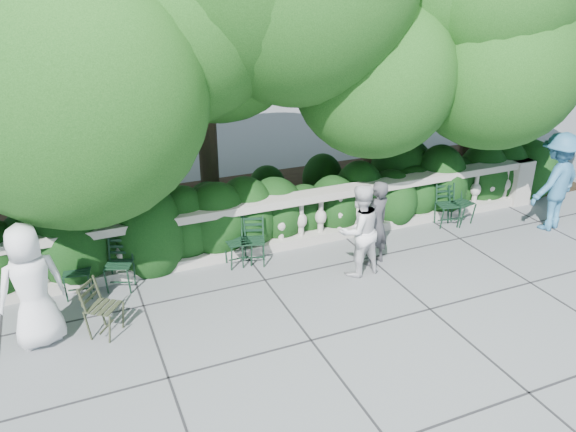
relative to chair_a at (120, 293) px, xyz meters
name	(u,v)px	position (x,y,z in m)	size (l,w,h in m)	color
ground	(313,298)	(2.79, -1.32, 0.00)	(90.00, 90.00, 0.00)	#5A5E63
balustrade	(271,225)	(2.79, 0.48, 0.49)	(12.00, 0.44, 1.00)	#9E998E
shrub_hedge	(249,224)	(2.79, 1.68, 0.00)	(15.00, 2.60, 1.70)	black
tree_canopy	(275,16)	(3.47, 1.87, 3.96)	(15.04, 6.52, 6.78)	#3F3023
chair_a	(120,293)	(0.00, 0.00, 0.00)	(0.44, 0.48, 0.84)	black
chair_b	(80,301)	(-0.60, 0.02, 0.00)	(0.44, 0.48, 0.84)	black
chair_c	(242,268)	(2.06, 0.02, 0.00)	(0.44, 0.48, 0.84)	black
chair_d	(254,268)	(2.26, -0.04, 0.00)	(0.44, 0.48, 0.84)	black
chair_e	(465,226)	(6.77, -0.09, 0.00)	(0.44, 0.48, 0.84)	black
chair_f	(449,228)	(6.39, -0.05, 0.00)	(0.44, 0.48, 0.84)	black
chair_weathered	(117,335)	(-0.19, -1.13, 0.00)	(0.44, 0.48, 0.84)	black
person_businessman	(32,286)	(-1.15, -0.88, 0.89)	(0.87, 0.56, 1.78)	white
person_woman_grey	(376,223)	(4.25, -0.71, 0.76)	(0.56, 0.37, 1.53)	#39383C
person_casual_man	(359,231)	(3.81, -0.90, 0.79)	(0.77, 0.60, 1.59)	silver
person_older_blue	(556,182)	(8.22, -0.78, 0.97)	(1.26, 0.72, 1.94)	#2F668E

